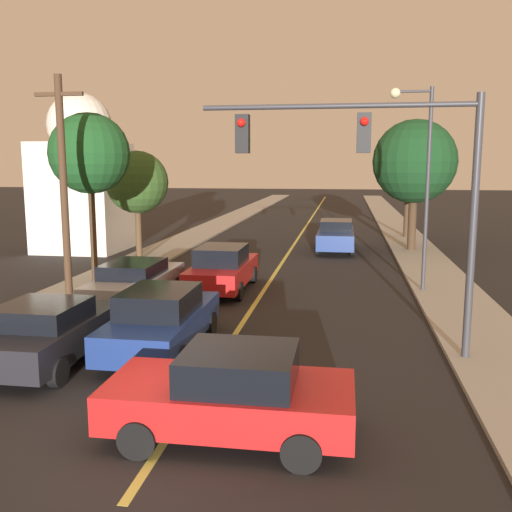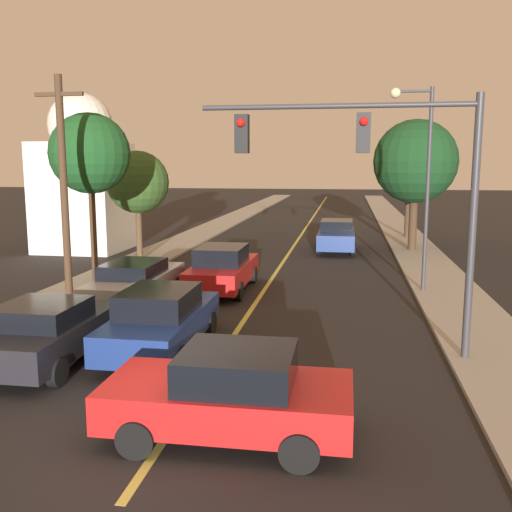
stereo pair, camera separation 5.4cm
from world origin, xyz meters
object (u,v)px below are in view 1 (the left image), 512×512
at_px(tree_right_far, 409,152).
at_px(car_outer_lane_front, 46,332).
at_px(car_outer_lane_second, 136,282).
at_px(utility_pole_left, 64,187).
at_px(tree_left_far, 137,183).
at_px(car_near_lane_front, 162,320).
at_px(car_crossing_right, 232,393).
at_px(tree_right_near, 415,162).
at_px(car_far_oncoming, 336,235).
at_px(traffic_signal_mast, 381,168).
at_px(streetlamp_right, 419,163).
at_px(car_near_lane_second, 222,268).
at_px(domed_building_left, 82,179).
at_px(tree_left_near, 90,154).

bearing_deg(tree_right_far, car_outer_lane_front, -113.13).
bearing_deg(tree_right_far, car_outer_lane_second, -119.05).
bearing_deg(car_outer_lane_second, utility_pole_left, -167.22).
distance_m(utility_pole_left, tree_left_far, 8.65).
relative_size(car_near_lane_front, tree_right_far, 0.70).
xyz_separation_m(car_crossing_right, tree_right_near, (5.33, 22.05, 3.97)).
distance_m(car_far_oncoming, traffic_signal_mast, 17.56).
relative_size(car_near_lane_front, streetlamp_right, 0.66).
xyz_separation_m(traffic_signal_mast, utility_pole_left, (-9.69, 3.56, -0.63)).
relative_size(car_outer_lane_front, utility_pole_left, 0.58).
distance_m(car_outer_lane_second, car_crossing_right, 9.95).
xyz_separation_m(car_near_lane_front, car_near_lane_second, (0.00, 7.07, 0.01)).
bearing_deg(car_outer_lane_front, tree_right_near, 61.72).
xyz_separation_m(tree_left_far, tree_right_far, (13.50, 10.94, 1.57)).
bearing_deg(car_near_lane_front, tree_right_far, 70.78).
distance_m(tree_left_far, domed_building_left, 5.30).
height_order(car_near_lane_front, car_crossing_right, car_near_lane_front).
height_order(car_outer_lane_second, tree_left_near, tree_left_near).
relative_size(car_near_lane_second, tree_left_near, 0.77).
relative_size(car_outer_lane_second, traffic_signal_mast, 0.79).
bearing_deg(streetlamp_right, car_far_oncoming, 107.10).
bearing_deg(tree_right_near, traffic_signal_mast, -98.88).
distance_m(car_near_lane_front, tree_left_far, 13.99).
relative_size(car_near_lane_front, utility_pole_left, 0.65).
bearing_deg(car_far_oncoming, tree_right_near, -174.97).
xyz_separation_m(streetlamp_right, tree_right_near, (0.99, 10.10, 0.08)).
relative_size(car_outer_lane_second, tree_left_near, 0.78).
height_order(car_near_lane_second, car_far_oncoming, car_near_lane_second).
bearing_deg(tree_right_far, tree_left_near, -129.01).
height_order(utility_pole_left, tree_right_near, utility_pole_left).
relative_size(tree_left_near, domed_building_left, 0.77).
relative_size(car_far_oncoming, streetlamp_right, 0.72).
relative_size(car_near_lane_second, tree_right_near, 0.72).
bearing_deg(car_crossing_right, streetlamp_right, -19.96).
bearing_deg(tree_right_near, car_outer_lane_second, -127.50).
distance_m(streetlamp_right, tree_right_near, 10.14).
bearing_deg(car_near_lane_second, car_far_oncoming, 69.42).
xyz_separation_m(tree_right_far, domed_building_left, (-17.75, -7.78, -1.48)).
relative_size(car_far_oncoming, tree_right_far, 0.76).
relative_size(traffic_signal_mast, tree_right_far, 0.95).
bearing_deg(tree_left_near, car_near_lane_front, -54.96).
relative_size(car_far_oncoming, car_crossing_right, 1.23).
distance_m(car_near_lane_front, car_outer_lane_front, 2.68).
height_order(traffic_signal_mast, tree_right_far, tree_right_far).
relative_size(car_outer_lane_second, car_far_oncoming, 0.98).
bearing_deg(car_near_lane_front, streetlamp_right, 48.45).
bearing_deg(car_far_oncoming, car_crossing_right, 86.46).
xyz_separation_m(streetlamp_right, utility_pole_left, (-11.43, -3.82, -0.76)).
bearing_deg(tree_right_far, car_near_lane_front, -109.22).
distance_m(car_outer_lane_front, car_far_oncoming, 19.84).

